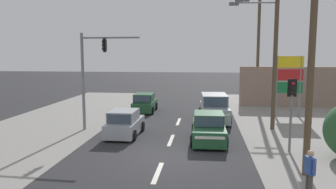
{
  "coord_description": "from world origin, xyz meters",
  "views": [
    {
      "loc": [
        1.86,
        -14.51,
        4.74
      ],
      "look_at": [
        -0.28,
        4.0,
        2.42
      ],
      "focal_mm": 35.0,
      "sensor_mm": 36.0,
      "label": 1
    }
  ],
  "objects_px": {
    "utility_pole_foreground_right": "(308,43)",
    "utility_pole_midground_right": "(274,36)",
    "utility_pole_background_right": "(258,43)",
    "suv_oncoming_mid": "(214,108)",
    "pedestal_signal_right_kerb": "(292,103)",
    "hatchback_receding_far": "(125,124)",
    "traffic_signal_mast": "(91,69)",
    "pedestrian_at_kerb": "(310,171)",
    "shopping_plaza_sign": "(288,78)",
    "hatchback_oncoming_near": "(145,103)",
    "sedan_crossing_left": "(209,128)"
  },
  "relations": [
    {
      "from": "pedestal_signal_right_kerb",
      "to": "pedestrian_at_kerb",
      "type": "bearing_deg",
      "value": -97.13
    },
    {
      "from": "shopping_plaza_sign",
      "to": "hatchback_receding_far",
      "type": "distance_m",
      "value": 13.0
    },
    {
      "from": "hatchback_receding_far",
      "to": "traffic_signal_mast",
      "type": "bearing_deg",
      "value": 154.25
    },
    {
      "from": "utility_pole_foreground_right",
      "to": "utility_pole_midground_right",
      "type": "height_order",
      "value": "utility_pole_midground_right"
    },
    {
      "from": "hatchback_oncoming_near",
      "to": "sedan_crossing_left",
      "type": "xyz_separation_m",
      "value": [
        5.15,
        -8.55,
        0.0
      ]
    },
    {
      "from": "utility_pole_background_right",
      "to": "traffic_signal_mast",
      "type": "relative_size",
      "value": 1.81
    },
    {
      "from": "utility_pole_background_right",
      "to": "shopping_plaza_sign",
      "type": "relative_size",
      "value": 2.36
    },
    {
      "from": "traffic_signal_mast",
      "to": "suv_oncoming_mid",
      "type": "relative_size",
      "value": 1.3
    },
    {
      "from": "utility_pole_midground_right",
      "to": "suv_oncoming_mid",
      "type": "height_order",
      "value": "utility_pole_midground_right"
    },
    {
      "from": "utility_pole_midground_right",
      "to": "pedestal_signal_right_kerb",
      "type": "relative_size",
      "value": 3.05
    },
    {
      "from": "traffic_signal_mast",
      "to": "hatchback_oncoming_near",
      "type": "relative_size",
      "value": 1.64
    },
    {
      "from": "hatchback_oncoming_near",
      "to": "suv_oncoming_mid",
      "type": "bearing_deg",
      "value": -28.49
    },
    {
      "from": "traffic_signal_mast",
      "to": "suv_oncoming_mid",
      "type": "height_order",
      "value": "traffic_signal_mast"
    },
    {
      "from": "hatchback_receding_far",
      "to": "sedan_crossing_left",
      "type": "xyz_separation_m",
      "value": [
        4.85,
        -0.63,
        0.0
      ]
    },
    {
      "from": "utility_pole_background_right",
      "to": "hatchback_oncoming_near",
      "type": "distance_m",
      "value": 11.53
    },
    {
      "from": "utility_pole_midground_right",
      "to": "shopping_plaza_sign",
      "type": "xyz_separation_m",
      "value": [
        2.02,
        4.34,
        -2.81
      ]
    },
    {
      "from": "pedestal_signal_right_kerb",
      "to": "hatchback_receding_far",
      "type": "distance_m",
      "value": 9.18
    },
    {
      "from": "traffic_signal_mast",
      "to": "hatchback_receding_far",
      "type": "height_order",
      "value": "traffic_signal_mast"
    },
    {
      "from": "suv_oncoming_mid",
      "to": "shopping_plaza_sign",
      "type": "bearing_deg",
      "value": 20.19
    },
    {
      "from": "suv_oncoming_mid",
      "to": "utility_pole_foreground_right",
      "type": "bearing_deg",
      "value": -72.74
    },
    {
      "from": "hatchback_receding_far",
      "to": "suv_oncoming_mid",
      "type": "bearing_deg",
      "value": 42.82
    },
    {
      "from": "hatchback_oncoming_near",
      "to": "pedestrian_at_kerb",
      "type": "distance_m",
      "value": 17.54
    },
    {
      "from": "utility_pole_midground_right",
      "to": "sedan_crossing_left",
      "type": "xyz_separation_m",
      "value": [
        -3.9,
        -3.2,
        -5.09
      ]
    },
    {
      "from": "utility_pole_foreground_right",
      "to": "utility_pole_midground_right",
      "type": "xyz_separation_m",
      "value": [
        0.3,
        7.91,
        0.64
      ]
    },
    {
      "from": "traffic_signal_mast",
      "to": "hatchback_receding_far",
      "type": "bearing_deg",
      "value": -25.75
    },
    {
      "from": "pedestal_signal_right_kerb",
      "to": "pedestrian_at_kerb",
      "type": "xyz_separation_m",
      "value": [
        -0.65,
        -5.17,
        -1.49
      ]
    },
    {
      "from": "pedestal_signal_right_kerb",
      "to": "pedestrian_at_kerb",
      "type": "distance_m",
      "value": 5.42
    },
    {
      "from": "shopping_plaza_sign",
      "to": "utility_pole_background_right",
      "type": "bearing_deg",
      "value": 106.5
    },
    {
      "from": "shopping_plaza_sign",
      "to": "hatchback_oncoming_near",
      "type": "height_order",
      "value": "shopping_plaza_sign"
    },
    {
      "from": "utility_pole_background_right",
      "to": "shopping_plaza_sign",
      "type": "xyz_separation_m",
      "value": [
        1.5,
        -5.06,
        -2.7
      ]
    },
    {
      "from": "shopping_plaza_sign",
      "to": "hatchback_oncoming_near",
      "type": "xyz_separation_m",
      "value": [
        -11.08,
        1.01,
        -2.28
      ]
    },
    {
      "from": "traffic_signal_mast",
      "to": "sedan_crossing_left",
      "type": "relative_size",
      "value": 1.41
    },
    {
      "from": "pedestal_signal_right_kerb",
      "to": "hatchback_oncoming_near",
      "type": "height_order",
      "value": "pedestal_signal_right_kerb"
    },
    {
      "from": "utility_pole_background_right",
      "to": "pedestal_signal_right_kerb",
      "type": "xyz_separation_m",
      "value": [
        -0.55,
        -14.28,
        -3.26
      ]
    },
    {
      "from": "utility_pole_background_right",
      "to": "suv_oncoming_mid",
      "type": "distance_m",
      "value": 9.44
    },
    {
      "from": "utility_pole_midground_right",
      "to": "shopping_plaza_sign",
      "type": "height_order",
      "value": "utility_pole_midground_right"
    },
    {
      "from": "hatchback_oncoming_near",
      "to": "pedestrian_at_kerb",
      "type": "xyz_separation_m",
      "value": [
        8.38,
        -15.4,
        0.22
      ]
    },
    {
      "from": "shopping_plaza_sign",
      "to": "hatchback_receding_far",
      "type": "height_order",
      "value": "shopping_plaza_sign"
    },
    {
      "from": "utility_pole_foreground_right",
      "to": "hatchback_receding_far",
      "type": "xyz_separation_m",
      "value": [
        -8.45,
        5.34,
        -4.45
      ]
    },
    {
      "from": "pedestal_signal_right_kerb",
      "to": "sedan_crossing_left",
      "type": "bearing_deg",
      "value": 156.54
    },
    {
      "from": "pedestal_signal_right_kerb",
      "to": "shopping_plaza_sign",
      "type": "xyz_separation_m",
      "value": [
        2.05,
        9.22,
        0.57
      ]
    },
    {
      "from": "utility_pole_midground_right",
      "to": "pedestrian_at_kerb",
      "type": "relative_size",
      "value": 6.65
    },
    {
      "from": "pedestal_signal_right_kerb",
      "to": "suv_oncoming_mid",
      "type": "xyz_separation_m",
      "value": [
        -3.44,
        7.2,
        -1.53
      ]
    },
    {
      "from": "utility_pole_midground_right",
      "to": "hatchback_receding_far",
      "type": "distance_m",
      "value": 10.44
    },
    {
      "from": "utility_pole_midground_right",
      "to": "sedan_crossing_left",
      "type": "height_order",
      "value": "utility_pole_midground_right"
    },
    {
      "from": "utility_pole_background_right",
      "to": "suv_oncoming_mid",
      "type": "xyz_separation_m",
      "value": [
        -3.99,
        -7.08,
        -4.8
      ]
    },
    {
      "from": "utility_pole_foreground_right",
      "to": "utility_pole_background_right",
      "type": "xyz_separation_m",
      "value": [
        0.82,
        17.31,
        0.53
      ]
    },
    {
      "from": "utility_pole_background_right",
      "to": "pedestal_signal_right_kerb",
      "type": "bearing_deg",
      "value": -92.2
    },
    {
      "from": "pedestal_signal_right_kerb",
      "to": "sedan_crossing_left",
      "type": "xyz_separation_m",
      "value": [
        -3.87,
        1.68,
        -1.71
      ]
    },
    {
      "from": "suv_oncoming_mid",
      "to": "hatchback_receding_far",
      "type": "bearing_deg",
      "value": -137.18
    }
  ]
}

